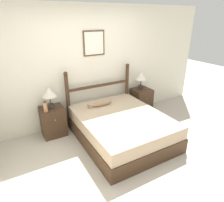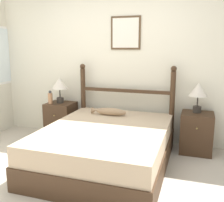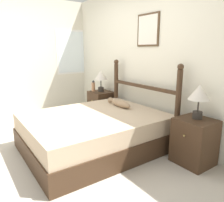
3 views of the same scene
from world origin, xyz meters
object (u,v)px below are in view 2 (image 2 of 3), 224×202
Objects in this scene: fish_pillow at (109,112)px; table_lamp_right at (198,91)px; bed at (106,146)px; bottle at (50,98)px; nightstand_left at (61,120)px; nightstand_right at (196,133)px; table_lamp_left at (60,85)px.

table_lamp_right is at bearing 12.34° from fish_pillow.
bed is 1.52m from bottle.
nightstand_right is (2.26, 0.00, 0.00)m from nightstand_left.
bed is 1.41m from nightstand_left.
bottle is (-2.39, -0.11, 0.40)m from nightstand_right.
nightstand_right is at bearing 10.73° from fish_pillow.
table_lamp_left and table_lamp_right have the same top height.
nightstand_left is at bearing 180.00° from nightstand_right.
table_lamp_right is at bearing 0.88° from nightstand_left.
table_lamp_left is at bearing 41.56° from bottle.
bottle reaches higher than bed.
bottle reaches higher than fish_pillow.
table_lamp_right is at bearing 3.46° from bottle.
table_lamp_left is 0.27m from bottle.
nightstand_left is at bearing -179.12° from table_lamp_right.
fish_pillow is (0.97, -0.24, 0.28)m from nightstand_left.
nightstand_left is at bearing 40.41° from bottle.
fish_pillow is at bearing -14.07° from nightstand_left.
table_lamp_left is 0.80× the size of fish_pillow.
fish_pillow reaches higher than nightstand_left.
bed is 1.56m from table_lamp_right.
table_lamp_left reaches higher than nightstand_left.
nightstand_right is 1.34m from fish_pillow.
nightstand_right is at bearing -0.05° from table_lamp_left.
table_lamp_left is 1.00× the size of table_lamp_right.
nightstand_right is (1.13, 0.83, 0.04)m from bed.
nightstand_right is at bearing -67.23° from table_lamp_right.
nightstand_right is 1.37× the size of table_lamp_left.
bottle is 1.12m from fish_pillow.
table_lamp_right is at bearing 112.77° from nightstand_right.
nightstand_right is 2.64× the size of bottle.
table_lamp_right reaches higher than bed.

